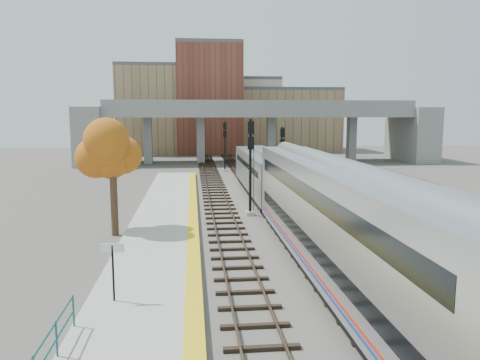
{
  "coord_description": "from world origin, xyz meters",
  "views": [
    {
      "loc": [
        -5.33,
        -27.5,
        7.48
      ],
      "look_at": [
        -1.73,
        7.57,
        2.5
      ],
      "focal_mm": 35.0,
      "sensor_mm": 36.0,
      "label": 1
    }
  ],
  "objects_px": {
    "car_a": "(337,176)",
    "car_b": "(348,170)",
    "signal_mast_far": "(225,148)",
    "coach": "(339,223)",
    "locomotive": "(262,171)",
    "signal_mast_near": "(250,168)",
    "signal_mast_mid": "(282,162)",
    "car_c": "(350,167)",
    "tree": "(112,154)"
  },
  "relations": [
    {
      "from": "signal_mast_far",
      "to": "car_c",
      "type": "bearing_deg",
      "value": -4.14
    },
    {
      "from": "signal_mast_near",
      "to": "signal_mast_mid",
      "type": "relative_size",
      "value": 1.13
    },
    {
      "from": "signal_mast_mid",
      "to": "signal_mast_far",
      "type": "height_order",
      "value": "signal_mast_far"
    },
    {
      "from": "car_c",
      "to": "locomotive",
      "type": "bearing_deg",
      "value": -111.14
    },
    {
      "from": "locomotive",
      "to": "car_a",
      "type": "height_order",
      "value": "locomotive"
    },
    {
      "from": "car_a",
      "to": "coach",
      "type": "bearing_deg",
      "value": -83.91
    },
    {
      "from": "tree",
      "to": "car_a",
      "type": "distance_m",
      "value": 29.5
    },
    {
      "from": "signal_mast_mid",
      "to": "car_c",
      "type": "relative_size",
      "value": 1.72
    },
    {
      "from": "car_b",
      "to": "locomotive",
      "type": "bearing_deg",
      "value": -135.32
    },
    {
      "from": "car_b",
      "to": "car_c",
      "type": "height_order",
      "value": "car_b"
    },
    {
      "from": "tree",
      "to": "car_a",
      "type": "xyz_separation_m",
      "value": [
        20.65,
        20.6,
        -4.38
      ]
    },
    {
      "from": "tree",
      "to": "coach",
      "type": "bearing_deg",
      "value": -40.79
    },
    {
      "from": "locomotive",
      "to": "signal_mast_near",
      "type": "relative_size",
      "value": 2.67
    },
    {
      "from": "coach",
      "to": "signal_mast_mid",
      "type": "distance_m",
      "value": 23.64
    },
    {
      "from": "coach",
      "to": "tree",
      "type": "relative_size",
      "value": 3.65
    },
    {
      "from": "locomotive",
      "to": "coach",
      "type": "xyz_separation_m",
      "value": [
        -0.0,
        -22.61,
        0.52
      ]
    },
    {
      "from": "locomotive",
      "to": "signal_mast_mid",
      "type": "bearing_deg",
      "value": 25.35
    },
    {
      "from": "coach",
      "to": "signal_mast_far",
      "type": "relative_size",
      "value": 3.85
    },
    {
      "from": "tree",
      "to": "car_c",
      "type": "bearing_deg",
      "value": 50.09
    },
    {
      "from": "signal_mast_mid",
      "to": "tree",
      "type": "relative_size",
      "value": 0.92
    },
    {
      "from": "signal_mast_far",
      "to": "coach",
      "type": "bearing_deg",
      "value": -87.1
    },
    {
      "from": "locomotive",
      "to": "coach",
      "type": "bearing_deg",
      "value": -90.0
    },
    {
      "from": "signal_mast_near",
      "to": "car_c",
      "type": "distance_m",
      "value": 30.75
    },
    {
      "from": "tree",
      "to": "car_b",
      "type": "relative_size",
      "value": 1.79
    },
    {
      "from": "coach",
      "to": "car_a",
      "type": "height_order",
      "value": "coach"
    },
    {
      "from": "car_a",
      "to": "car_c",
      "type": "distance_m",
      "value": 11.1
    },
    {
      "from": "car_a",
      "to": "car_b",
      "type": "height_order",
      "value": "car_a"
    },
    {
      "from": "signal_mast_mid",
      "to": "tree",
      "type": "bearing_deg",
      "value": -133.42
    },
    {
      "from": "signal_mast_mid",
      "to": "car_b",
      "type": "distance_m",
      "value": 16.16
    },
    {
      "from": "signal_mast_near",
      "to": "car_a",
      "type": "bearing_deg",
      "value": 53.79
    },
    {
      "from": "car_a",
      "to": "car_b",
      "type": "relative_size",
      "value": 1.02
    },
    {
      "from": "locomotive",
      "to": "coach",
      "type": "relative_size",
      "value": 0.76
    },
    {
      "from": "tree",
      "to": "car_a",
      "type": "relative_size",
      "value": 1.75
    },
    {
      "from": "tree",
      "to": "car_b",
      "type": "bearing_deg",
      "value": 47.59
    },
    {
      "from": "signal_mast_far",
      "to": "tree",
      "type": "distance_m",
      "value": 33.08
    },
    {
      "from": "coach",
      "to": "signal_mast_far",
      "type": "xyz_separation_m",
      "value": [
        -2.1,
        41.39,
        0.32
      ]
    },
    {
      "from": "signal_mast_mid",
      "to": "car_a",
      "type": "height_order",
      "value": "signal_mast_mid"
    },
    {
      "from": "signal_mast_near",
      "to": "car_b",
      "type": "bearing_deg",
      "value": 55.35
    },
    {
      "from": "locomotive",
      "to": "signal_mast_near",
      "type": "xyz_separation_m",
      "value": [
        -2.1,
        -8.19,
        1.27
      ]
    },
    {
      "from": "signal_mast_mid",
      "to": "car_a",
      "type": "distance_m",
      "value": 10.29
    },
    {
      "from": "car_a",
      "to": "signal_mast_near",
      "type": "bearing_deg",
      "value": -102.7
    },
    {
      "from": "locomotive",
      "to": "car_c",
      "type": "xyz_separation_m",
      "value": [
        14.4,
        17.59,
        -1.71
      ]
    },
    {
      "from": "signal_mast_mid",
      "to": "signal_mast_far",
      "type": "distance_m",
      "value": 18.3
    },
    {
      "from": "locomotive",
      "to": "signal_mast_mid",
      "type": "relative_size",
      "value": 3.02
    },
    {
      "from": "locomotive",
      "to": "signal_mast_mid",
      "type": "distance_m",
      "value": 2.32
    },
    {
      "from": "car_c",
      "to": "car_b",
      "type": "bearing_deg",
      "value": -93.87
    },
    {
      "from": "signal_mast_far",
      "to": "tree",
      "type": "relative_size",
      "value": 0.95
    },
    {
      "from": "locomotive",
      "to": "car_a",
      "type": "distance_m",
      "value": 12.28
    },
    {
      "from": "signal_mast_far",
      "to": "tree",
      "type": "height_order",
      "value": "tree"
    },
    {
      "from": "signal_mast_mid",
      "to": "locomotive",
      "type": "bearing_deg",
      "value": -154.65
    }
  ]
}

